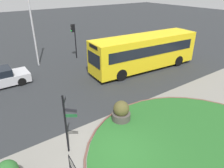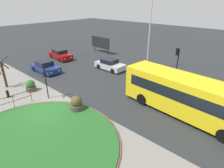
{
  "view_description": "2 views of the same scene",
  "coord_description": "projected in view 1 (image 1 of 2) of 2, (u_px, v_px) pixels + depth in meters",
  "views": [
    {
      "loc": [
        -4.77,
        -6.02,
        7.4
      ],
      "look_at": [
        2.18,
        3.64,
        1.6
      ],
      "focal_mm": 33.65,
      "sensor_mm": 36.0,
      "label": 1
    },
    {
      "loc": [
        12.8,
        -5.97,
        8.44
      ],
      "look_at": [
        3.08,
        4.75,
        1.89
      ],
      "focal_mm": 30.11,
      "sensor_mm": 36.0,
      "label": 2
    }
  ],
  "objects": [
    {
      "name": "traffic_light_near",
      "position": [
        74.0,
        34.0,
        21.46
      ],
      "size": [
        0.49,
        0.27,
        3.59
      ],
      "rotation": [
        0.0,
        0.0,
        3.1
      ],
      "color": "black",
      "rests_on": "ground"
    },
    {
      "name": "signpost_directional",
      "position": [
        67.0,
        121.0,
        9.43
      ],
      "size": [
        0.51,
        0.9,
        3.12
      ],
      "color": "black",
      "rests_on": "ground"
    },
    {
      "name": "grass_island",
      "position": [
        204.0,
        157.0,
        9.8
      ],
      "size": [
        10.94,
        10.94,
        0.1
      ],
      "primitive_type": "cylinder",
      "color": "#235B23",
      "rests_on": "ground"
    },
    {
      "name": "planter_kerbside",
      "position": [
        121.0,
        112.0,
        12.19
      ],
      "size": [
        1.1,
        1.1,
        1.29
      ],
      "color": "#47423D",
      "rests_on": "ground"
    },
    {
      "name": "lamppost_tall",
      "position": [
        31.0,
        15.0,
        18.68
      ],
      "size": [
        0.32,
        0.32,
        8.87
      ],
      "color": "#B7B7BC",
      "rests_on": "ground"
    },
    {
      "name": "car_far_lane",
      "position": [
        1.0,
        78.0,
        16.38
      ],
      "size": [
        4.07,
        1.96,
        1.4
      ],
      "rotation": [
        0.0,
        0.0,
        -0.01
      ],
      "color": "#B7B7BC",
      "rests_on": "ground"
    },
    {
      "name": "bus_yellow",
      "position": [
        144.0,
        51.0,
        19.22
      ],
      "size": [
        10.55,
        3.35,
        3.09
      ],
      "rotation": [
        0.0,
        0.0,
        3.06
      ],
      "color": "yellow",
      "rests_on": "ground"
    },
    {
      "name": "grass_kerb_ring",
      "position": [
        204.0,
        157.0,
        9.8
      ],
      "size": [
        11.25,
        11.25,
        0.11
      ],
      "primitive_type": "torus",
      "color": "brown",
      "rests_on": "ground"
    },
    {
      "name": "ground",
      "position": [
        119.0,
        152.0,
        10.14
      ],
      "size": [
        120.0,
        120.0,
        0.0
      ],
      "primitive_type": "plane",
      "color": "#282B2D"
    }
  ]
}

